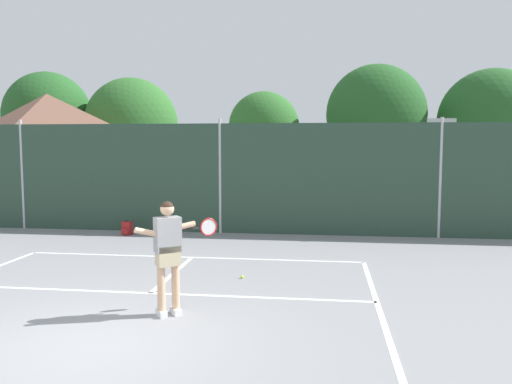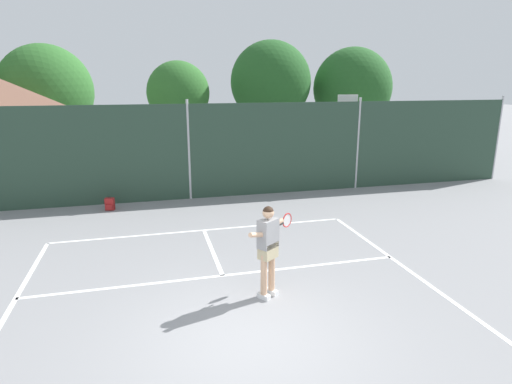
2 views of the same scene
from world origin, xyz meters
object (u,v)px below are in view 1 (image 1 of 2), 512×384
at_px(tennis_player, 169,247).
at_px(tennis_ball, 242,277).
at_px(backpack_red, 127,229).
at_px(basketball_hoop, 440,157).

bearing_deg(tennis_player, tennis_ball, 71.31).
bearing_deg(backpack_red, basketball_hoop, 15.18).
bearing_deg(basketball_hoop, tennis_player, -123.01).
bearing_deg(basketball_hoop, tennis_ball, -127.02).
bearing_deg(tennis_player, basketball_hoop, 56.99).
height_order(basketball_hoop, tennis_player, basketball_hoop).
bearing_deg(backpack_red, tennis_ball, -46.75).
bearing_deg(basketball_hoop, backpack_red, -164.82).
distance_m(basketball_hoop, tennis_player, 11.38).
relative_size(tennis_player, tennis_ball, 28.10).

